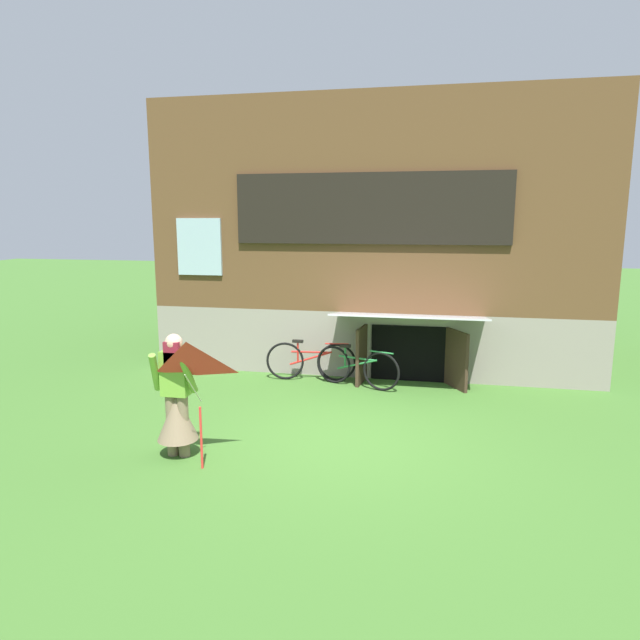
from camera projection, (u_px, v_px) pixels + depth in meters
ground_plane at (342, 437)px, 7.79m from camera, size 60.00×60.00×0.00m
log_house at (381, 236)px, 12.36m from camera, size 8.60×5.57×5.26m
person at (177, 405)px, 7.08m from camera, size 0.61×0.52×1.60m
kite at (187, 372)px, 6.45m from camera, size 0.81×0.74×1.55m
bicycle_green at (357, 367)px, 10.07m from camera, size 1.59×0.57×0.76m
bicycle_red at (311, 361)px, 10.48m from camera, size 1.70×0.21×0.77m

